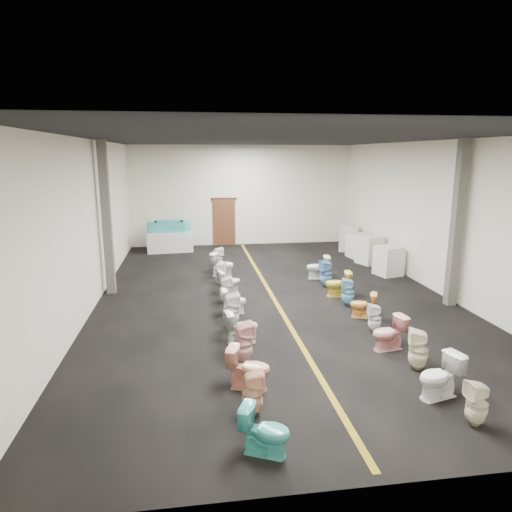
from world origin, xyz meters
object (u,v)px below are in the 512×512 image
object	(u,v)px
bathtub	(169,227)
toilet_right_5	(363,305)
toilet_left_0	(265,431)
toilet_left_1	(253,393)
toilet_right_9	(318,267)
toilet_left_11	(218,258)
toilet_right_6	(348,292)
appliance_crate_d	(348,238)
toilet_left_7	(226,290)
appliance_crate_a	(389,261)
toilet_right_7	(338,284)
display_table	(170,242)
toilet_right_3	(389,333)
toilet_left_5	(231,311)
toilet_left_8	(229,282)
toilet_right_2	(418,350)
appliance_crate_b	(370,250)
toilet_left_10	(222,265)
toilet_left_3	(243,343)
toilet_left_2	(249,368)
toilet_right_0	(477,404)
toilet_right_4	(375,318)
toilet_right_8	(326,274)
appliance_crate_c	(359,246)
toilet_left_9	(220,273)
toilet_left_6	(234,301)

from	to	relation	value
bathtub	toilet_right_5	bearing A→B (deg)	-58.51
toilet_left_0	toilet_left_1	distance (m)	0.99
toilet_right_5	toilet_right_9	xyz separation A→B (m)	(-0.11, 3.81, 0.06)
toilet_left_11	toilet_right_6	world-z (taller)	toilet_left_11
appliance_crate_d	toilet_left_7	distance (m)	8.59
appliance_crate_a	toilet_right_7	bearing A→B (deg)	-139.81
display_table	toilet_right_3	distance (m)	12.06
toilet_left_5	toilet_left_8	size ratio (longest dim) A/B	1.22
toilet_right_5	toilet_right_2	bearing A→B (deg)	21.43
toilet_left_1	toilet_left_5	distance (m)	3.81
toilet_left_5	toilet_left_7	size ratio (longest dim) A/B	1.14
appliance_crate_b	toilet_left_10	size ratio (longest dim) A/B	1.34
toilet_right_9	appliance_crate_d	bearing A→B (deg)	153.45
toilet_left_7	toilet_left_8	size ratio (longest dim) A/B	1.07
toilet_left_3	toilet_right_2	distance (m)	3.40
toilet_left_2	toilet_right_0	size ratio (longest dim) A/B	1.07
toilet_right_4	toilet_left_7	bearing A→B (deg)	-124.00
appliance_crate_a	toilet_right_8	world-z (taller)	appliance_crate_a
toilet_left_10	toilet_right_0	distance (m)	9.93
toilet_left_8	toilet_right_0	xyz separation A→B (m)	(3.17, -7.41, 0.02)
appliance_crate_c	toilet_right_5	xyz separation A→B (m)	(-2.43, -6.69, -0.14)
toilet_left_9	toilet_left_5	bearing A→B (deg)	-161.97
appliance_crate_a	toilet_right_8	xyz separation A→B (m)	(-2.55, -1.09, -0.08)
toilet_left_10	toilet_right_5	world-z (taller)	toilet_left_10
toilet_left_10	toilet_right_7	distance (m)	4.23
appliance_crate_b	toilet_left_11	distance (m)	5.78
toilet_right_4	toilet_right_2	bearing A→B (deg)	7.28
bathtub	toilet_left_6	world-z (taller)	bathtub
toilet_right_9	toilet_left_1	bearing A→B (deg)	-18.29
toilet_left_9	display_table	bearing A→B (deg)	36.15
toilet_left_11	toilet_right_4	size ratio (longest dim) A/B	1.16
toilet_right_6	toilet_right_7	bearing A→B (deg)	-162.47
toilet_right_0	toilet_right_8	size ratio (longest dim) A/B	0.86
toilet_left_9	toilet_right_0	world-z (taller)	toilet_right_0
bathtub	appliance_crate_a	xyz separation A→B (m)	(7.64, -5.08, -0.57)
toilet_right_9	appliance_crate_b	bearing A→B (deg)	130.17
display_table	toilet_left_5	world-z (taller)	toilet_left_5
toilet_left_3	toilet_right_4	distance (m)	3.46
toilet_right_7	toilet_right_5	bearing A→B (deg)	10.60
toilet_left_1	toilet_left_8	world-z (taller)	toilet_left_1
toilet_right_6	toilet_right_8	size ratio (longest dim) A/B	0.91
toilet_left_11	toilet_right_7	xyz separation A→B (m)	(3.29, -3.76, -0.02)
toilet_right_9	toilet_right_5	bearing A→B (deg)	6.17
toilet_left_2	appliance_crate_a	bearing A→B (deg)	-19.32
appliance_crate_c	toilet_left_6	xyz separation A→B (m)	(-5.67, -5.89, -0.14)
toilet_left_0	toilet_left_3	size ratio (longest dim) A/B	0.83
toilet_left_0	toilet_right_3	bearing A→B (deg)	-21.45
bathtub	toilet_right_6	distance (m)	9.57
toilet_left_7	toilet_right_8	bearing A→B (deg)	-80.44
appliance_crate_d	toilet_left_8	distance (m)	7.82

